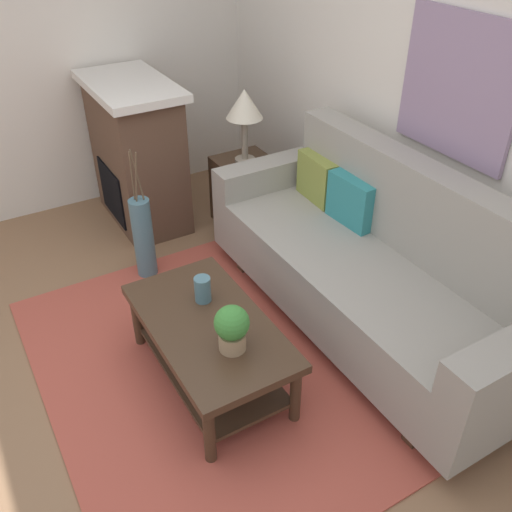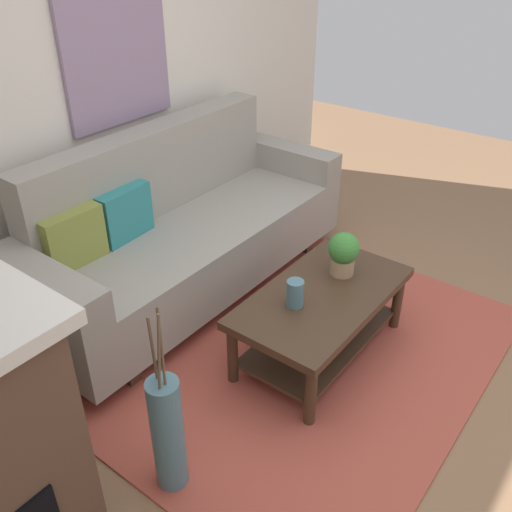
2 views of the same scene
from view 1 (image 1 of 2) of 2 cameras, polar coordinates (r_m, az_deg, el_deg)
name	(u,v)px [view 1 (image 1 of 2)]	position (r m, az deg, el deg)	size (l,w,h in m)	color
ground_plane	(142,397)	(3.31, -11.52, -13.87)	(8.84, 8.84, 0.00)	#8C6647
wall_back	(447,100)	(3.53, 18.89, 14.80)	(4.84, 0.10, 2.70)	silver
wall_left	(66,42)	(4.88, -18.76, 19.99)	(0.10, 4.98, 2.70)	silver
area_rug	(221,363)	(3.42, -3.59, -10.86)	(2.44, 1.98, 0.01)	#B24C3D
couch	(370,267)	(3.52, 11.51, -1.07)	(2.36, 0.84, 1.08)	gray
throw_pillow_olive	(318,178)	(3.95, 6.32, 7.87)	(0.36, 0.12, 0.32)	olive
throw_pillow_teal	(352,201)	(3.69, 9.71, 5.56)	(0.36, 0.12, 0.32)	teal
coffee_table	(209,338)	(3.13, -4.79, -8.34)	(1.10, 0.60, 0.43)	#422D1E
tabletop_vase	(203,289)	(3.15, -5.46, -3.40)	(0.09, 0.09, 0.15)	slate
potted_plant_tabletop	(232,327)	(2.80, -2.47, -7.28)	(0.18, 0.18, 0.26)	tan
side_table	(245,192)	(4.59, -1.09, 6.53)	(0.44, 0.44, 0.56)	#422D1E
table_lamp	(244,107)	(4.31, -1.19, 14.95)	(0.28, 0.28, 0.57)	gray
fireplace	(137,153)	(4.63, -12.01, 10.20)	(1.02, 0.58, 1.16)	brown
floor_vase	(144,239)	(4.02, -11.39, 1.75)	(0.14, 0.14, 0.61)	slate
floor_vase_branch_a	(136,177)	(3.76, -12.12, 7.84)	(0.01, 0.01, 0.36)	brown
floor_vase_branch_b	(137,175)	(3.80, -12.04, 8.08)	(0.01, 0.01, 0.36)	brown
floor_vase_branch_c	(132,176)	(3.79, -12.53, 7.94)	(0.01, 0.01, 0.36)	brown
framed_painting	(458,87)	(3.37, 19.88, 15.89)	(0.79, 0.03, 0.78)	gray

